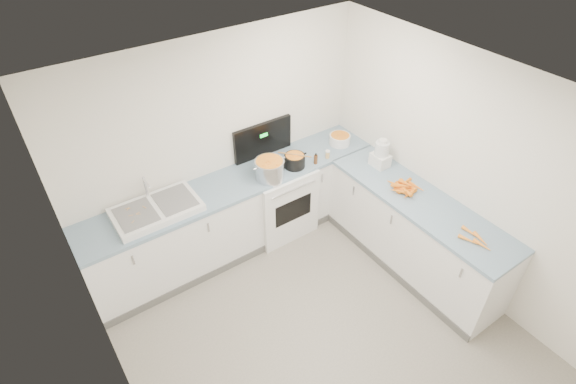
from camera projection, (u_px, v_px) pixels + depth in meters
floor at (326, 342)px, 4.44m from camera, size 3.50×4.00×0.00m
ceiling at (347, 120)px, 2.88m from camera, size 3.50×4.00×0.00m
wall_back at (219, 146)px, 4.94m from camera, size 3.50×0.00×2.50m
wall_left at (124, 369)px, 2.88m from camera, size 0.00×4.00×2.50m
wall_right at (471, 181)px, 4.44m from camera, size 0.00×4.00×2.50m
counter_back at (238, 214)px, 5.24m from camera, size 3.50×0.62×0.94m
counter_right at (414, 233)px, 4.98m from camera, size 0.62×2.20×0.94m
stove at (277, 197)px, 5.47m from camera, size 0.76×0.65×1.36m
sink at (156, 209)px, 4.52m from camera, size 0.86×0.52×0.31m
steel_pot at (270, 170)px, 4.94m from camera, size 0.39×0.39×0.24m
black_pot at (295, 162)px, 5.13m from camera, size 0.26×0.26×0.17m
wooden_spoon at (295, 155)px, 5.07m from camera, size 0.27×0.30×0.02m
mixing_bowl at (340, 139)px, 5.52m from camera, size 0.33×0.33×0.12m
extract_bottle at (316, 159)px, 5.18m from camera, size 0.04×0.04×0.11m
spice_jar at (328, 155)px, 5.28m from camera, size 0.05×0.05×0.08m
food_processor at (381, 155)px, 5.10m from camera, size 0.17×0.21×0.35m
carrot_pile at (405, 188)px, 4.80m from camera, size 0.36×0.38×0.10m
peeled_carrots at (475, 239)px, 4.22m from camera, size 0.20×0.36×0.04m
peelings at (135, 213)px, 4.42m from camera, size 0.24×0.25×0.01m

